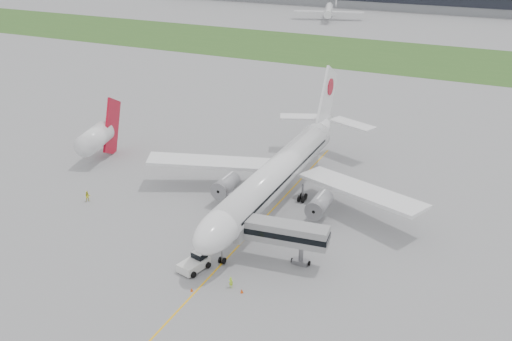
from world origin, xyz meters
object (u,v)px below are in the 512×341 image
at_px(pushback_tug, 195,262).
at_px(neighbor_aircraft, 97,137).
at_px(airliner, 280,171).
at_px(ground_crew_near, 231,282).
at_px(jet_bridge, 275,232).

relative_size(pushback_tug, neighbor_aircraft, 0.32).
bearing_deg(pushback_tug, neighbor_aircraft, 159.05).
bearing_deg(airliner, ground_crew_near, -81.61).
height_order(pushback_tug, ground_crew_near, pushback_tug).
bearing_deg(jet_bridge, airliner, 104.25).
height_order(pushback_tug, neighbor_aircraft, neighbor_aircraft).
bearing_deg(pushback_tug, jet_bridge, 47.27).
distance_m(airliner, ground_crew_near, 24.99).
distance_m(ground_crew_near, neighbor_aircraft, 49.54).
xyz_separation_m(airliner, jet_bridge, (6.20, -16.46, -1.04)).
distance_m(airliner, pushback_tug, 23.06).
relative_size(pushback_tug, jet_bridge, 0.35).
xyz_separation_m(pushback_tug, neighbor_aircraft, (-35.65, 24.32, 3.72)).
distance_m(jet_bridge, neighbor_aircraft, 48.15).
xyz_separation_m(jet_bridge, neighbor_aircraft, (-44.51, 18.36, 0.09)).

